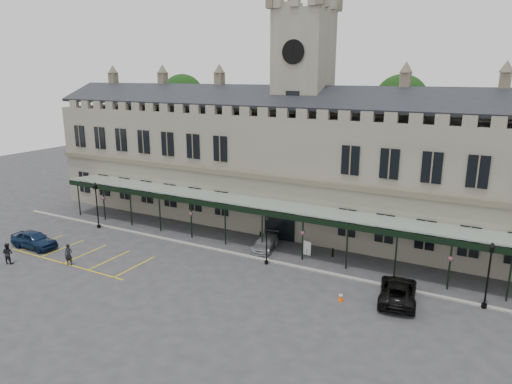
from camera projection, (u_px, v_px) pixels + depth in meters
The scene contains 20 objects.
ground at pixel (220, 282), 36.14m from camera, with size 140.00×140.00×0.00m, color #303033.
station_building at pixel (301, 167), 48.07m from camera, with size 60.00×10.36×17.30m.
clock_tower at pixel (302, 103), 46.47m from camera, with size 5.60×5.60×24.80m.
canopy at pixel (264, 226), 41.89m from camera, with size 50.00×4.10×4.30m.
kerb at pixel (253, 257), 40.81m from camera, with size 60.00×0.40×0.12m, color gray.
parking_markings at pixel (81, 256), 41.30m from camera, with size 16.00×6.00×0.01m, color gold, non-canonical shape.
tree_behind_left at pixel (183, 97), 64.33m from camera, with size 6.00×6.00×16.00m.
tree_behind_mid at pixel (401, 103), 50.54m from camera, with size 6.00×6.00×16.00m.
lamp_post_left at pixel (97, 201), 48.14m from camera, with size 0.48×0.48×5.03m.
lamp_post_mid at pixel (267, 236), 38.92m from camera, with size 0.41×0.41×4.31m.
lamp_post_right at pixel (489, 269), 31.39m from camera, with size 0.47×0.47×4.93m.
traffic_cone at pixel (341, 296), 33.07m from camera, with size 0.42×0.42×0.66m.
sign_board at pixel (307, 248), 41.37m from camera, with size 0.77×0.18×1.31m.
bollard_left at pixel (260, 236), 45.24m from camera, with size 0.15×0.15×0.82m, color black.
bollard_right at pixel (333, 252), 40.99m from camera, with size 0.15×0.15×0.82m, color black.
car_left_a at pixel (34, 239), 43.05m from camera, with size 1.95×4.84×1.65m, color #0D1D3B.
car_taxi at pixel (265, 243), 42.75m from camera, with size 1.75×4.31×1.25m, color #95989D.
car_van at pixel (398, 291), 33.02m from camera, with size 2.53×5.50×1.53m, color black.
person_a at pixel (69, 255), 39.07m from camera, with size 0.70×0.46×1.92m, color black.
person_b at pixel (8, 253), 39.40m from camera, with size 0.91×0.71×1.87m, color black.
Camera 1 is at (18.27, -27.85, 15.98)m, focal length 32.00 mm.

